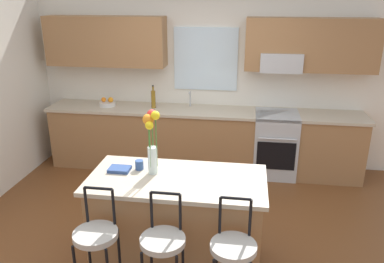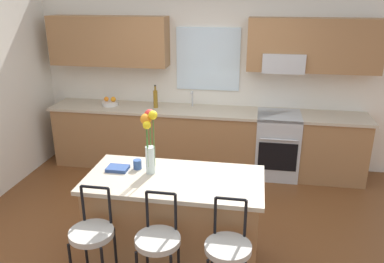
{
  "view_description": "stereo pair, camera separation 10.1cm",
  "coord_description": "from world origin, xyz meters",
  "px_view_note": "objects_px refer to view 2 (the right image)",
  "views": [
    {
      "loc": [
        0.62,
        -3.57,
        2.51
      ],
      "look_at": [
        0.01,
        0.55,
        1.0
      ],
      "focal_mm": 35.99,
      "sensor_mm": 36.0,
      "label": 1
    },
    {
      "loc": [
        0.72,
        -3.56,
        2.51
      ],
      "look_at": [
        0.01,
        0.55,
        1.0
      ],
      "focal_mm": 35.99,
      "sensor_mm": 36.0,
      "label": 2
    }
  ],
  "objects_px": {
    "cookbook": "(118,168)",
    "fruit_bowl_oranges": "(110,103)",
    "bottle_olive_oil": "(155,99)",
    "bar_stool_middle": "(158,245)",
    "bar_stool_near": "(92,238)",
    "flower_vase": "(149,137)",
    "kitchen_island": "(175,221)",
    "bar_stool_far": "(228,253)",
    "mug_ceramic": "(137,164)",
    "oven_range": "(277,145)"
  },
  "relations": [
    {
      "from": "bar_stool_near",
      "to": "fruit_bowl_oranges",
      "type": "bearing_deg",
      "value": 107.86
    },
    {
      "from": "cookbook",
      "to": "bottle_olive_oil",
      "type": "relative_size",
      "value": 0.6
    },
    {
      "from": "bar_stool_near",
      "to": "kitchen_island",
      "type": "bearing_deg",
      "value": 48.23
    },
    {
      "from": "bar_stool_middle",
      "to": "mug_ceramic",
      "type": "relative_size",
      "value": 11.58
    },
    {
      "from": "oven_range",
      "to": "bar_stool_far",
      "type": "height_order",
      "value": "bar_stool_far"
    },
    {
      "from": "kitchen_island",
      "to": "bottle_olive_oil",
      "type": "bearing_deg",
      "value": 108.96
    },
    {
      "from": "kitchen_island",
      "to": "bar_stool_near",
      "type": "xyz_separation_m",
      "value": [
        -0.55,
        -0.62,
        0.17
      ]
    },
    {
      "from": "kitchen_island",
      "to": "flower_vase",
      "type": "relative_size",
      "value": 2.66
    },
    {
      "from": "flower_vase",
      "to": "cookbook",
      "type": "bearing_deg",
      "value": -179.82
    },
    {
      "from": "cookbook",
      "to": "fruit_bowl_oranges",
      "type": "xyz_separation_m",
      "value": [
        -0.89,
        2.11,
        0.03
      ]
    },
    {
      "from": "flower_vase",
      "to": "mug_ceramic",
      "type": "xyz_separation_m",
      "value": [
        -0.15,
        0.06,
        -0.31
      ]
    },
    {
      "from": "bar_stool_middle",
      "to": "fruit_bowl_oranges",
      "type": "xyz_separation_m",
      "value": [
        -1.45,
        2.8,
        0.33
      ]
    },
    {
      "from": "bar_stool_near",
      "to": "bar_stool_far",
      "type": "distance_m",
      "value": 1.1
    },
    {
      "from": "kitchen_island",
      "to": "cookbook",
      "type": "bearing_deg",
      "value": 172.96
    },
    {
      "from": "kitchen_island",
      "to": "mug_ceramic",
      "type": "relative_size",
      "value": 18.02
    },
    {
      "from": "oven_range",
      "to": "cookbook",
      "type": "distance_m",
      "value": 2.67
    },
    {
      "from": "kitchen_island",
      "to": "fruit_bowl_oranges",
      "type": "xyz_separation_m",
      "value": [
        -1.45,
        2.18,
        0.5
      ]
    },
    {
      "from": "flower_vase",
      "to": "oven_range",
      "type": "bearing_deg",
      "value": 58.68
    },
    {
      "from": "fruit_bowl_oranges",
      "to": "bottle_olive_oil",
      "type": "distance_m",
      "value": 0.71
    },
    {
      "from": "bar_stool_near",
      "to": "bar_stool_middle",
      "type": "relative_size",
      "value": 1.0
    },
    {
      "from": "kitchen_island",
      "to": "bar_stool_far",
      "type": "xyz_separation_m",
      "value": [
        0.55,
        -0.62,
        0.17
      ]
    },
    {
      "from": "bar_stool_near",
      "to": "cookbook",
      "type": "height_order",
      "value": "bar_stool_near"
    },
    {
      "from": "bar_stool_far",
      "to": "fruit_bowl_oranges",
      "type": "relative_size",
      "value": 4.34
    },
    {
      "from": "cookbook",
      "to": "bottle_olive_oil",
      "type": "xyz_separation_m",
      "value": [
        -0.19,
        2.11,
        0.12
      ]
    },
    {
      "from": "flower_vase",
      "to": "bar_stool_middle",
      "type": "bearing_deg",
      "value": -70.74
    },
    {
      "from": "flower_vase",
      "to": "bar_stool_far",
      "type": "bearing_deg",
      "value": -40.99
    },
    {
      "from": "bar_stool_near",
      "to": "cookbook",
      "type": "xyz_separation_m",
      "value": [
        -0.01,
        0.69,
        0.3
      ]
    },
    {
      "from": "bottle_olive_oil",
      "to": "kitchen_island",
      "type": "bearing_deg",
      "value": -71.04
    },
    {
      "from": "bar_stool_middle",
      "to": "cookbook",
      "type": "relative_size",
      "value": 5.21
    },
    {
      "from": "bar_stool_middle",
      "to": "bar_stool_far",
      "type": "height_order",
      "value": "same"
    },
    {
      "from": "bar_stool_middle",
      "to": "flower_vase",
      "type": "distance_m",
      "value": 0.97
    },
    {
      "from": "cookbook",
      "to": "mug_ceramic",
      "type": "bearing_deg",
      "value": 18.82
    },
    {
      "from": "bar_stool_middle",
      "to": "cookbook",
      "type": "xyz_separation_m",
      "value": [
        -0.56,
        0.69,
        0.3
      ]
    },
    {
      "from": "bar_stool_middle",
      "to": "cookbook",
      "type": "bearing_deg",
      "value": 129.44
    },
    {
      "from": "bar_stool_near",
      "to": "bottle_olive_oil",
      "type": "height_order",
      "value": "bottle_olive_oil"
    },
    {
      "from": "bar_stool_near",
      "to": "mug_ceramic",
      "type": "distance_m",
      "value": 0.83
    },
    {
      "from": "kitchen_island",
      "to": "bar_stool_far",
      "type": "height_order",
      "value": "bar_stool_far"
    },
    {
      "from": "bar_stool_near",
      "to": "bottle_olive_oil",
      "type": "distance_m",
      "value": 2.83
    },
    {
      "from": "bar_stool_middle",
      "to": "fruit_bowl_oranges",
      "type": "bearing_deg",
      "value": 117.43
    },
    {
      "from": "bar_stool_middle",
      "to": "bottle_olive_oil",
      "type": "distance_m",
      "value": 2.93
    },
    {
      "from": "cookbook",
      "to": "bar_stool_far",
      "type": "bearing_deg",
      "value": -31.61
    },
    {
      "from": "bar_stool_near",
      "to": "mug_ceramic",
      "type": "height_order",
      "value": "bar_stool_near"
    },
    {
      "from": "flower_vase",
      "to": "cookbook",
      "type": "relative_size",
      "value": 3.05
    },
    {
      "from": "bar_stool_middle",
      "to": "flower_vase",
      "type": "relative_size",
      "value": 1.71
    },
    {
      "from": "oven_range",
      "to": "bar_stool_near",
      "type": "height_order",
      "value": "bar_stool_near"
    },
    {
      "from": "bar_stool_far",
      "to": "flower_vase",
      "type": "bearing_deg",
      "value": 139.01
    },
    {
      "from": "oven_range",
      "to": "bar_stool_middle",
      "type": "distance_m",
      "value": 2.96
    },
    {
      "from": "flower_vase",
      "to": "fruit_bowl_oranges",
      "type": "xyz_separation_m",
      "value": [
        -1.21,
        2.11,
        -0.32
      ]
    },
    {
      "from": "bottle_olive_oil",
      "to": "flower_vase",
      "type": "bearing_deg",
      "value": -76.43
    },
    {
      "from": "bar_stool_far",
      "to": "flower_vase",
      "type": "relative_size",
      "value": 1.71
    }
  ]
}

